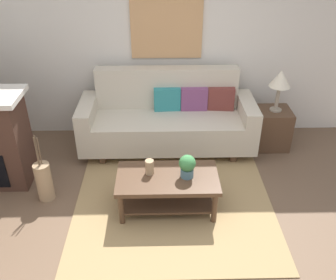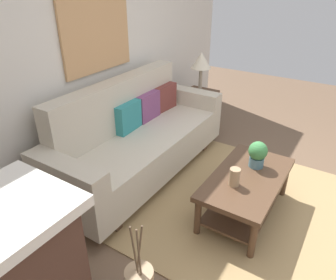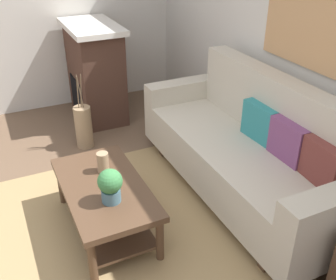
{
  "view_description": "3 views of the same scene",
  "coord_description": "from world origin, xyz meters",
  "px_view_note": "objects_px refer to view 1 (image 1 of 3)",
  "views": [
    {
      "loc": [
        -0.14,
        -2.8,
        2.84
      ],
      "look_at": [
        -0.06,
        0.85,
        0.63
      ],
      "focal_mm": 39.88,
      "sensor_mm": 36.0,
      "label": 1
    },
    {
      "loc": [
        -2.48,
        -0.25,
        2.09
      ],
      "look_at": [
        -0.17,
        1.23,
        0.62
      ],
      "focal_mm": 33.55,
      "sensor_mm": 36.0,
      "label": 2
    },
    {
      "loc": [
        2.37,
        -0.18,
        2.21
      ],
      "look_at": [
        -0.16,
        1.01,
        0.64
      ],
      "focal_mm": 42.16,
      "sensor_mm": 36.0,
      "label": 3
    }
  ],
  "objects_px": {
    "coffee_table": "(167,185)",
    "tabletop_vase": "(150,167)",
    "throw_pillow_plum": "(194,99)",
    "potted_plant_tabletop": "(187,166)",
    "table_lamp": "(280,80)",
    "throw_pillow_maroon": "(221,99)",
    "side_table": "(272,128)",
    "couch": "(167,120)",
    "throw_pillow_teal": "(167,99)",
    "floor_vase": "(44,182)",
    "framed_painting": "(167,26)"
  },
  "relations": [
    {
      "from": "tabletop_vase",
      "to": "potted_plant_tabletop",
      "type": "distance_m",
      "value": 0.41
    },
    {
      "from": "coffee_table",
      "to": "tabletop_vase",
      "type": "xyz_separation_m",
      "value": [
        -0.19,
        0.06,
        0.2
      ]
    },
    {
      "from": "coffee_table",
      "to": "side_table",
      "type": "xyz_separation_m",
      "value": [
        1.5,
        1.28,
        -0.03
      ]
    },
    {
      "from": "throw_pillow_plum",
      "to": "side_table",
      "type": "distance_m",
      "value": 1.18
    },
    {
      "from": "potted_plant_tabletop",
      "to": "framed_painting",
      "type": "height_order",
      "value": "framed_painting"
    },
    {
      "from": "coffee_table",
      "to": "table_lamp",
      "type": "distance_m",
      "value": 2.09
    },
    {
      "from": "side_table",
      "to": "potted_plant_tabletop",
      "type": "bearing_deg",
      "value": -134.99
    },
    {
      "from": "tabletop_vase",
      "to": "couch",
      "type": "bearing_deg",
      "value": 79.93
    },
    {
      "from": "throw_pillow_plum",
      "to": "throw_pillow_maroon",
      "type": "bearing_deg",
      "value": 0.0
    },
    {
      "from": "potted_plant_tabletop",
      "to": "side_table",
      "type": "distance_m",
      "value": 1.84
    },
    {
      "from": "floor_vase",
      "to": "framed_painting",
      "type": "relative_size",
      "value": 0.49
    },
    {
      "from": "throw_pillow_teal",
      "to": "tabletop_vase",
      "type": "distance_m",
      "value": 1.38
    },
    {
      "from": "coffee_table",
      "to": "side_table",
      "type": "height_order",
      "value": "side_table"
    },
    {
      "from": "couch",
      "to": "side_table",
      "type": "height_order",
      "value": "couch"
    },
    {
      "from": "couch",
      "to": "throw_pillow_teal",
      "type": "distance_m",
      "value": 0.28
    },
    {
      "from": "throw_pillow_plum",
      "to": "couch",
      "type": "bearing_deg",
      "value": -161.28
    },
    {
      "from": "side_table",
      "to": "table_lamp",
      "type": "height_order",
      "value": "table_lamp"
    },
    {
      "from": "throw_pillow_plum",
      "to": "potted_plant_tabletop",
      "type": "bearing_deg",
      "value": -97.48
    },
    {
      "from": "potted_plant_tabletop",
      "to": "table_lamp",
      "type": "xyz_separation_m",
      "value": [
        1.29,
        1.29,
        0.42
      ]
    },
    {
      "from": "coffee_table",
      "to": "throw_pillow_maroon",
      "type": "bearing_deg",
      "value": 61.65
    },
    {
      "from": "tabletop_vase",
      "to": "table_lamp",
      "type": "distance_m",
      "value": 2.14
    },
    {
      "from": "throw_pillow_plum",
      "to": "floor_vase",
      "type": "xyz_separation_m",
      "value": [
        -1.8,
        -1.23,
        -0.44
      ]
    },
    {
      "from": "throw_pillow_teal",
      "to": "potted_plant_tabletop",
      "type": "xyz_separation_m",
      "value": [
        0.18,
        -1.42,
        -0.11
      ]
    },
    {
      "from": "tabletop_vase",
      "to": "table_lamp",
      "type": "xyz_separation_m",
      "value": [
        1.69,
        1.22,
        0.48
      ]
    },
    {
      "from": "floor_vase",
      "to": "framed_painting",
      "type": "height_order",
      "value": "framed_painting"
    },
    {
      "from": "side_table",
      "to": "throw_pillow_plum",
      "type": "bearing_deg",
      "value": 173.16
    },
    {
      "from": "throw_pillow_maroon",
      "to": "framed_painting",
      "type": "xyz_separation_m",
      "value": [
        -0.74,
        0.34,
        0.91
      ]
    },
    {
      "from": "throw_pillow_plum",
      "to": "coffee_table",
      "type": "height_order",
      "value": "throw_pillow_plum"
    },
    {
      "from": "couch",
      "to": "side_table",
      "type": "relative_size",
      "value": 4.18
    },
    {
      "from": "side_table",
      "to": "tabletop_vase",
      "type": "bearing_deg",
      "value": -144.07
    },
    {
      "from": "potted_plant_tabletop",
      "to": "table_lamp",
      "type": "relative_size",
      "value": 0.46
    },
    {
      "from": "throw_pillow_plum",
      "to": "coffee_table",
      "type": "relative_size",
      "value": 0.33
    },
    {
      "from": "tabletop_vase",
      "to": "throw_pillow_teal",
      "type": "bearing_deg",
      "value": 80.84
    },
    {
      "from": "throw_pillow_teal",
      "to": "coffee_table",
      "type": "relative_size",
      "value": 0.33
    },
    {
      "from": "throw_pillow_maroon",
      "to": "tabletop_vase",
      "type": "relative_size",
      "value": 2.18
    },
    {
      "from": "side_table",
      "to": "table_lamp",
      "type": "distance_m",
      "value": 0.71
    },
    {
      "from": "tabletop_vase",
      "to": "floor_vase",
      "type": "height_order",
      "value": "tabletop_vase"
    },
    {
      "from": "throw_pillow_plum",
      "to": "framed_painting",
      "type": "distance_m",
      "value": 1.04
    },
    {
      "from": "throw_pillow_teal",
      "to": "potted_plant_tabletop",
      "type": "height_order",
      "value": "throw_pillow_teal"
    },
    {
      "from": "throw_pillow_teal",
      "to": "floor_vase",
      "type": "bearing_deg",
      "value": -139.34
    },
    {
      "from": "throw_pillow_plum",
      "to": "potted_plant_tabletop",
      "type": "xyz_separation_m",
      "value": [
        -0.19,
        -1.42,
        -0.11
      ]
    },
    {
      "from": "coffee_table",
      "to": "couch",
      "type": "bearing_deg",
      "value": 88.81
    },
    {
      "from": "throw_pillow_plum",
      "to": "throw_pillow_maroon",
      "type": "relative_size",
      "value": 1.0
    },
    {
      "from": "throw_pillow_teal",
      "to": "throw_pillow_maroon",
      "type": "height_order",
      "value": "same"
    },
    {
      "from": "throw_pillow_teal",
      "to": "throw_pillow_plum",
      "type": "bearing_deg",
      "value": 0.0
    },
    {
      "from": "throw_pillow_plum",
      "to": "tabletop_vase",
      "type": "relative_size",
      "value": 2.18
    },
    {
      "from": "throw_pillow_maroon",
      "to": "floor_vase",
      "type": "bearing_deg",
      "value": -150.47
    },
    {
      "from": "throw_pillow_teal",
      "to": "side_table",
      "type": "bearing_deg",
      "value": -5.13
    },
    {
      "from": "couch",
      "to": "tabletop_vase",
      "type": "height_order",
      "value": "couch"
    },
    {
      "from": "coffee_table",
      "to": "framed_painting",
      "type": "height_order",
      "value": "framed_painting"
    }
  ]
}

